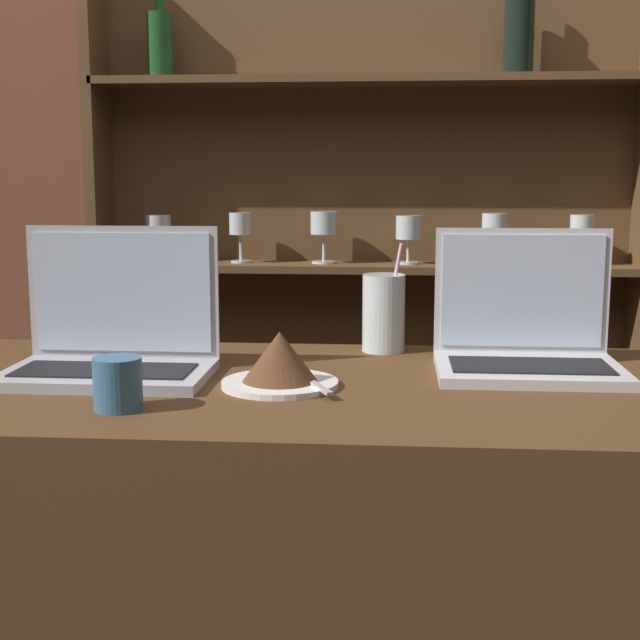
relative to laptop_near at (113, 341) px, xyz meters
name	(u,v)px	position (x,y,z in m)	size (l,w,h in m)	color
back_wall	(372,164)	(0.42, 1.04, 0.31)	(7.00, 0.06, 2.70)	brown
back_shelf	(366,288)	(0.40, 0.96, -0.02)	(1.48, 0.18, 1.95)	brown
laptop_near	(113,341)	(0.00, 0.00, 0.00)	(0.34, 0.22, 0.25)	#ADADB2
laptop_far	(526,340)	(0.71, 0.10, 0.00)	(0.32, 0.24, 0.25)	silver
cake_plate	(280,363)	(0.30, -0.07, -0.02)	(0.19, 0.19, 0.09)	white
water_glass	(384,313)	(0.46, 0.25, 0.02)	(0.08, 0.08, 0.21)	silver
coffee_cup	(118,384)	(0.08, -0.23, -0.02)	(0.07, 0.07, 0.08)	#38668C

